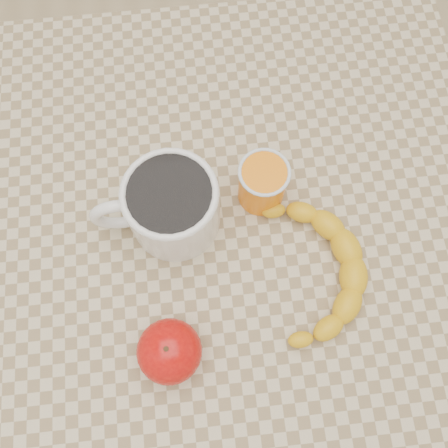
{
  "coord_description": "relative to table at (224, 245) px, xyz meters",
  "views": [
    {
      "loc": [
        -0.02,
        -0.22,
        1.43
      ],
      "look_at": [
        0.0,
        0.0,
        0.77
      ],
      "focal_mm": 40.0,
      "sensor_mm": 36.0,
      "label": 1
    }
  ],
  "objects": [
    {
      "name": "orange_juice_glass",
      "position": [
        0.06,
        0.05,
        0.13
      ],
      "size": [
        0.07,
        0.07,
        0.08
      ],
      "color": "orange",
      "rests_on": "table"
    },
    {
      "name": "coffee_mug",
      "position": [
        -0.07,
        0.02,
        0.14
      ],
      "size": [
        0.18,
        0.13,
        0.11
      ],
      "color": "white",
      "rests_on": "table"
    },
    {
      "name": "ground",
      "position": [
        0.0,
        0.0,
        -0.66
      ],
      "size": [
        3.0,
        3.0,
        0.0
      ],
      "primitive_type": "plane",
      "color": "tan",
      "rests_on": "ground"
    },
    {
      "name": "apple",
      "position": [
        -0.09,
        -0.17,
        0.12
      ],
      "size": [
        0.1,
        0.1,
        0.08
      ],
      "color": "#9F0507",
      "rests_on": "table"
    },
    {
      "name": "banana",
      "position": [
        0.11,
        -0.08,
        0.11
      ],
      "size": [
        0.23,
        0.28,
        0.04
      ],
      "primitive_type": null,
      "rotation": [
        0.0,
        0.0,
        -0.12
      ],
      "color": "gold",
      "rests_on": "table"
    },
    {
      "name": "table",
      "position": [
        0.0,
        0.0,
        0.0
      ],
      "size": [
        0.8,
        0.8,
        0.75
      ],
      "color": "#C3B08A",
      "rests_on": "ground"
    }
  ]
}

